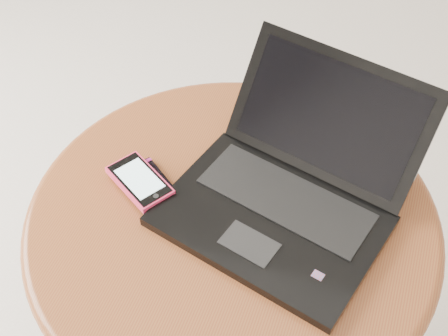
% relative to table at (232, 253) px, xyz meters
% --- Properties ---
extents(table, '(0.67, 0.67, 0.53)m').
position_rel_table_xyz_m(table, '(0.00, 0.00, 0.00)').
color(table, '#572E12').
rests_on(table, ground).
extents(laptop, '(0.41, 0.42, 0.19)m').
position_rel_table_xyz_m(laptop, '(0.08, 0.05, 0.15)').
color(laptop, black).
rests_on(laptop, table).
extents(phone_black, '(0.13, 0.12, 0.01)m').
position_rel_table_xyz_m(phone_black, '(-0.14, -0.00, 0.12)').
color(phone_black, black).
rests_on(phone_black, table).
extents(phone_pink, '(0.13, 0.11, 0.01)m').
position_rel_table_xyz_m(phone_pink, '(-0.16, -0.00, 0.13)').
color(phone_pink, '#F12E5A').
rests_on(phone_pink, phone_black).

